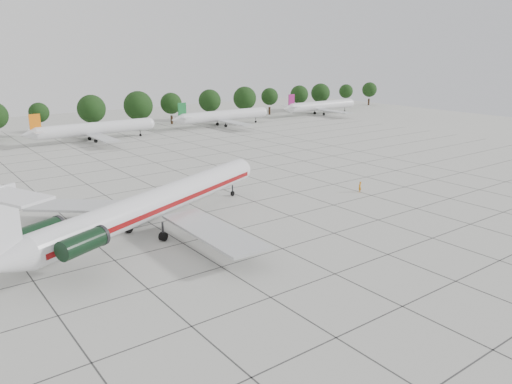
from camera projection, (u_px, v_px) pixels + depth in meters
ground at (241, 229)px, 60.97m from camera, size 260.00×260.00×0.00m
apron_joints at (181, 200)px, 72.51m from camera, size 170.00×170.00×0.02m
main_airliner at (147, 206)px, 57.91m from camera, size 41.61×31.23×10.20m
ground_crew at (360, 187)px, 76.35m from camera, size 0.68×0.53×1.66m
bg_airliner_c at (95, 129)px, 118.54m from camera, size 28.24×27.20×7.40m
bg_airliner_d at (224, 116)px, 141.80m from camera, size 28.24×27.20×7.40m
bg_airliner_e at (321, 106)px, 167.06m from camera, size 28.24×27.20×7.40m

